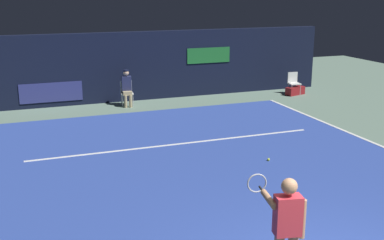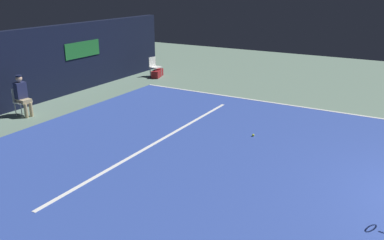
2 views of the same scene
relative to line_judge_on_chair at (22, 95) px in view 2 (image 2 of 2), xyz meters
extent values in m
plane|color=slate|center=(0.25, -7.12, -0.69)|extent=(31.92, 31.92, 0.00)
cube|color=#2D479E|center=(0.25, -7.12, -0.68)|extent=(10.34, 12.11, 0.01)
cube|color=white|center=(5.36, -7.12, -0.67)|extent=(0.10, 12.11, 0.01)
cube|color=white|center=(0.25, -5.00, -0.67)|extent=(8.06, 0.10, 0.01)
cube|color=black|center=(0.25, 0.90, 0.61)|extent=(16.26, 0.30, 2.60)
cube|color=#1E6B2D|center=(3.50, 0.74, 0.91)|extent=(1.80, 0.04, 0.60)
cube|color=white|center=(0.00, 0.01, -0.23)|extent=(0.48, 0.44, 0.04)
cube|color=white|center=(0.02, 0.21, 0.00)|extent=(0.42, 0.07, 0.42)
cylinder|color=#B2B2B7|center=(-0.20, -0.13, -0.46)|extent=(0.03, 0.03, 0.46)
cylinder|color=#B2B2B7|center=(0.17, -0.17, -0.46)|extent=(0.03, 0.03, 0.46)
cylinder|color=#B2B2B7|center=(-0.17, 0.20, -0.46)|extent=(0.03, 0.03, 0.46)
cylinder|color=#B2B2B7|center=(0.21, 0.16, -0.46)|extent=(0.03, 0.03, 0.46)
cube|color=tan|center=(-0.01, -0.06, -0.19)|extent=(0.36, 0.43, 0.14)
cylinder|color=tan|center=(-0.12, -0.23, -0.46)|extent=(0.11, 0.11, 0.46)
cylinder|color=tan|center=(0.06, -0.25, -0.46)|extent=(0.11, 0.11, 0.46)
cube|color=#23284C|center=(0.01, 0.05, 0.14)|extent=(0.36, 0.25, 0.52)
sphere|color=#DBAD89|center=(0.01, 0.05, 0.52)|extent=(0.20, 0.20, 0.20)
cylinder|color=#141933|center=(0.01, 0.05, 0.61)|extent=(0.19, 0.19, 0.04)
cube|color=white|center=(6.80, -0.38, -0.25)|extent=(0.48, 0.45, 0.04)
cube|color=white|center=(6.83, -0.18, -0.02)|extent=(0.42, 0.08, 0.42)
cylinder|color=#B2B2B7|center=(6.60, -0.52, -0.47)|extent=(0.03, 0.03, 0.44)
cylinder|color=#B2B2B7|center=(6.97, -0.57, -0.47)|extent=(0.03, 0.03, 0.44)
cylinder|color=#B2B2B7|center=(6.64, -0.18, -0.47)|extent=(0.03, 0.03, 0.44)
cylinder|color=#B2B2B7|center=(7.01, -0.23, -0.47)|extent=(0.03, 0.03, 0.44)
sphere|color=#CCE033|center=(1.92, -7.06, -0.64)|extent=(0.07, 0.07, 0.07)
cube|color=maroon|center=(6.80, -0.45, -0.53)|extent=(0.90, 0.55, 0.32)
camera|label=1|loc=(-3.87, -17.14, 3.46)|focal=45.78mm
camera|label=2|loc=(-7.93, -10.79, 3.34)|focal=37.58mm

